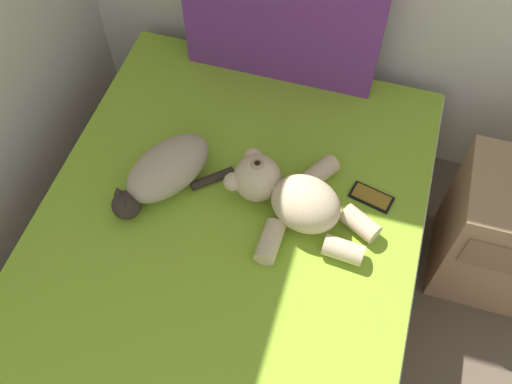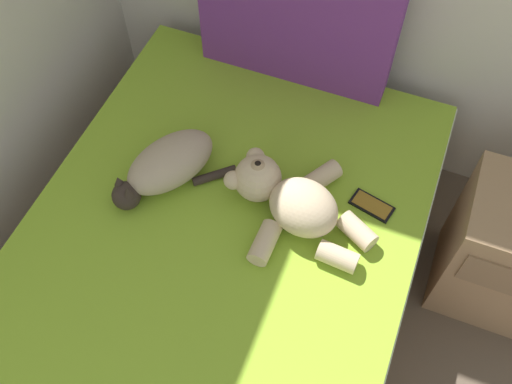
# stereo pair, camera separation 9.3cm
# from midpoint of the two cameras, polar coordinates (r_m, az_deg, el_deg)

# --- Properties ---
(bed) EXTENTS (1.34, 2.09, 0.52)m
(bed) POSITION_cam_midpoint_polar(r_m,az_deg,el_deg) (2.12, -3.75, -10.89)
(bed) COLOR #9E7A56
(bed) RESTS_ON ground_plane
(patterned_cushion) EXTENTS (0.75, 0.13, 0.52)m
(patterned_cushion) POSITION_cam_midpoint_polar(r_m,az_deg,el_deg) (2.23, 5.35, 16.61)
(patterned_cushion) COLOR #72338C
(patterned_cushion) RESTS_ON bed
(cat) EXTENTS (0.38, 0.41, 0.15)m
(cat) POSITION_cam_midpoint_polar(r_m,az_deg,el_deg) (2.02, -7.55, 2.57)
(cat) COLOR tan
(cat) RESTS_ON bed
(teddy_bear) EXTENTS (0.55, 0.46, 0.18)m
(teddy_bear) POSITION_cam_midpoint_polar(r_m,az_deg,el_deg) (1.92, 4.77, -0.84)
(teddy_bear) COLOR beige
(teddy_bear) RESTS_ON bed
(cell_phone) EXTENTS (0.16, 0.10, 0.01)m
(cell_phone) POSITION_cam_midpoint_polar(r_m,az_deg,el_deg) (2.04, 12.68, -1.36)
(cell_phone) COLOR black
(cell_phone) RESTS_ON bed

